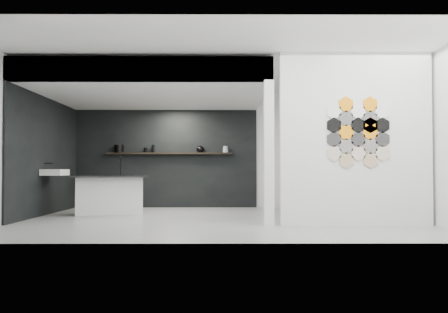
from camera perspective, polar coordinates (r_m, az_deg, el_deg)
floor at (r=9.11m, az=-0.62°, el=-7.23°), size 7.00×6.00×0.01m
partition_panel at (r=8.37m, az=14.77°, el=1.96°), size 2.45×0.15×2.80m
bay_clad_back at (r=12.11m, az=-6.71°, el=-0.24°), size 4.40×0.04×2.35m
bay_clad_left at (r=10.66m, az=-19.58°, el=0.03°), size 0.04×4.00×2.35m
bulkhead at (r=10.29m, az=-7.92°, el=7.71°), size 4.40×4.00×0.40m
corner_column at (r=8.10m, az=5.15°, el=0.44°), size 0.16×0.16×2.35m
fascia_beam at (r=8.42m, az=-9.67°, el=9.81°), size 4.40×0.16×0.40m
wall_basin at (r=10.39m, az=-18.77°, el=-1.73°), size 0.40×0.60×0.12m
display_shelf at (r=12.00m, az=-6.29°, el=0.37°), size 3.00×0.15×0.04m
kitchen_island at (r=10.35m, az=-12.94°, el=-4.26°), size 1.58×0.95×1.19m
stockpot at (r=12.19m, az=-11.92°, el=0.88°), size 0.27×0.27×0.18m
kettle at (r=11.95m, az=-2.73°, el=0.84°), size 0.24×0.24×0.16m
glass_bowl at (r=11.94m, az=0.17°, el=0.68°), size 0.17×0.17×0.09m
glass_vase at (r=11.94m, az=0.17°, el=0.83°), size 0.14×0.14×0.15m
bottle_dark at (r=12.05m, az=-8.11°, el=0.89°), size 0.08×0.08×0.18m
utensil_cup at (r=12.07m, az=-8.96°, el=0.72°), size 0.09×0.09×0.11m
hex_tile_cluster at (r=8.30m, az=15.15°, el=2.72°), size 1.04×0.02×1.16m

